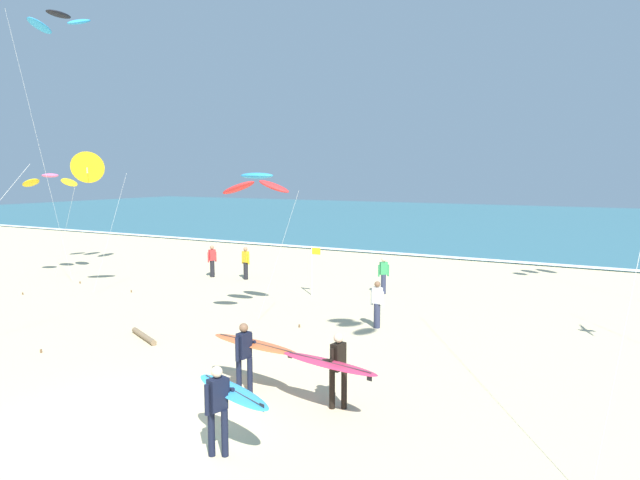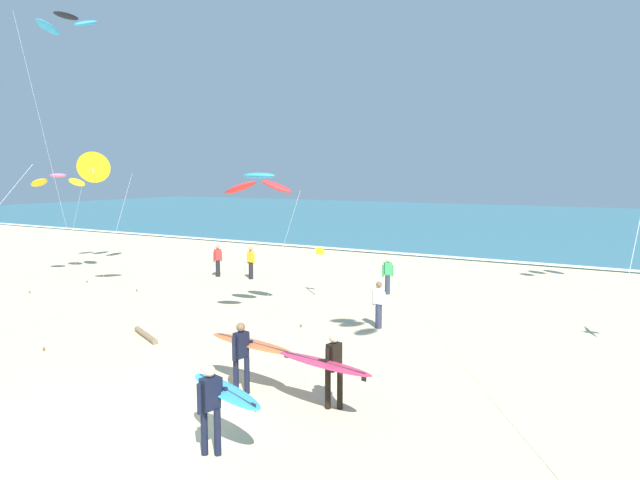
% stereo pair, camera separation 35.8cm
% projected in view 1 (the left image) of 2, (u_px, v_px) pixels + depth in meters
% --- Properties ---
extents(ground_plane, '(160.00, 160.00, 0.00)m').
position_uv_depth(ground_plane, '(128.00, 430.00, 11.53)').
color(ground_plane, beige).
extents(ocean_water, '(160.00, 60.00, 0.08)m').
position_uv_depth(ocean_water, '(537.00, 222.00, 60.07)').
color(ocean_water, '#336B7A').
rests_on(ocean_water, ground).
extents(shoreline_foam, '(160.00, 0.82, 0.01)m').
position_uv_depth(shoreline_foam, '(463.00, 258.00, 34.19)').
color(shoreline_foam, white).
rests_on(shoreline_foam, ocean_water).
extents(surfer_lead, '(2.00, 1.11, 1.71)m').
position_uv_depth(surfer_lead, '(225.00, 399.00, 10.47)').
color(surfer_lead, black).
rests_on(surfer_lead, ground).
extents(surfer_trailing, '(2.61, 1.06, 1.71)m').
position_uv_depth(surfer_trailing, '(250.00, 348.00, 13.45)').
color(surfer_trailing, black).
rests_on(surfer_trailing, ground).
extents(surfer_third, '(2.54, 1.08, 1.71)m').
position_uv_depth(surfer_third, '(333.00, 365.00, 12.33)').
color(surfer_third, black).
rests_on(surfer_third, ground).
extents(kite_arc_cobalt_near, '(2.37, 2.67, 5.17)m').
position_uv_depth(kite_arc_cobalt_near, '(257.00, 183.00, 19.44)').
color(kite_arc_cobalt_near, red).
rests_on(kite_arc_cobalt_near, ground).
extents(kite_arc_rose_low, '(3.36, 2.72, 5.14)m').
position_uv_depth(kite_arc_rose_low, '(50.00, 180.00, 27.86)').
color(kite_arc_rose_low, yellow).
rests_on(kite_arc_rose_low, ground).
extents(kite_delta_golden_distant, '(1.84, 1.70, 6.08)m').
position_uv_depth(kite_delta_golden_distant, '(88.00, 167.00, 23.80)').
color(kite_delta_golden_distant, yellow).
rests_on(kite_delta_golden_distant, ground).
extents(kite_arc_charcoal_outer, '(3.07, 3.87, 12.36)m').
position_uv_depth(kite_arc_charcoal_outer, '(59.00, 21.00, 25.69)').
color(kite_arc_charcoal_outer, '#2D99DB').
rests_on(kite_arc_charcoal_outer, ground).
extents(bystander_red_top, '(0.27, 0.48, 1.59)m').
position_uv_depth(bystander_red_top, '(212.00, 261.00, 28.36)').
color(bystander_red_top, black).
rests_on(bystander_red_top, ground).
extents(bystander_green_top, '(0.40, 0.35, 1.59)m').
position_uv_depth(bystander_green_top, '(384.00, 275.00, 24.42)').
color(bystander_green_top, '#2D334C').
rests_on(bystander_green_top, ground).
extents(bystander_yellow_top, '(0.49, 0.23, 1.59)m').
position_uv_depth(bystander_yellow_top, '(246.00, 263.00, 27.73)').
color(bystander_yellow_top, black).
rests_on(bystander_yellow_top, ground).
extents(bystander_white_top, '(0.49, 0.23, 1.59)m').
position_uv_depth(bystander_white_top, '(377.00, 304.00, 19.03)').
color(bystander_white_top, '#2D334C').
rests_on(bystander_white_top, ground).
extents(lifeguard_flag, '(0.45, 0.05, 2.10)m').
position_uv_depth(lifeguard_flag, '(313.00, 266.00, 24.08)').
color(lifeguard_flag, silver).
rests_on(lifeguard_flag, ground).
extents(driftwood_log, '(1.69, 0.92, 0.17)m').
position_uv_depth(driftwood_log, '(144.00, 336.00, 17.85)').
color(driftwood_log, '#846B4C').
rests_on(driftwood_log, ground).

